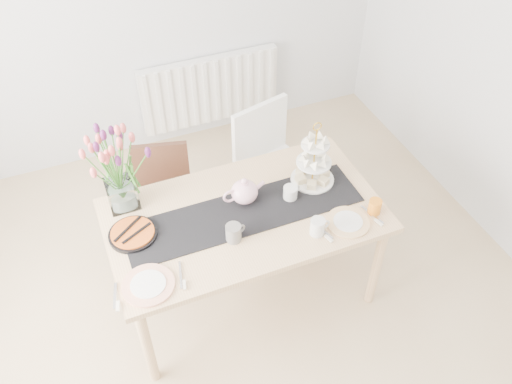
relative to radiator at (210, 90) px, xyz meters
name	(u,v)px	position (x,y,z in m)	size (l,w,h in m)	color
room_shell	(250,205)	(-0.50, -2.19, 0.85)	(4.50, 4.50, 4.50)	tan
radiator	(210,90)	(0.00, 0.00, 0.00)	(1.20, 0.08, 0.60)	white
dining_table	(245,222)	(-0.36, -1.74, 0.22)	(1.60, 0.90, 0.75)	tan
chair_brown	(164,190)	(-0.69, -1.05, -0.01)	(0.47, 0.47, 0.77)	#391F14
chair_white	(270,157)	(0.08, -1.10, 0.09)	(0.55, 0.55, 0.92)	white
table_runner	(244,213)	(-0.36, -1.74, 0.30)	(1.40, 0.35, 0.01)	black
tulip_vase	(114,160)	(-0.99, -1.40, 0.64)	(0.62, 0.62, 0.53)	silver
cake_stand	(313,167)	(0.13, -1.63, 0.41)	(0.27, 0.27, 0.39)	gold
teapot	(244,192)	(-0.32, -1.65, 0.38)	(0.26, 0.21, 0.17)	silver
cream_jug	(290,193)	(-0.06, -1.72, 0.34)	(0.09, 0.09, 0.09)	silver
tart_tin	(133,234)	(-1.00, -1.67, 0.32)	(0.27, 0.27, 0.03)	black
mug_grey	(233,233)	(-0.49, -1.90, 0.35)	(0.09, 0.09, 0.10)	slate
mug_white	(317,227)	(-0.04, -2.03, 0.35)	(0.09, 0.09, 0.10)	silver
mug_orange	(375,207)	(0.34, -2.01, 0.35)	(0.08, 0.08, 0.09)	orange
plate_left	(148,285)	(-1.00, -2.03, 0.31)	(0.27, 0.27, 0.01)	silver
plate_right	(348,222)	(0.16, -2.03, 0.31)	(0.25, 0.25, 0.01)	silver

